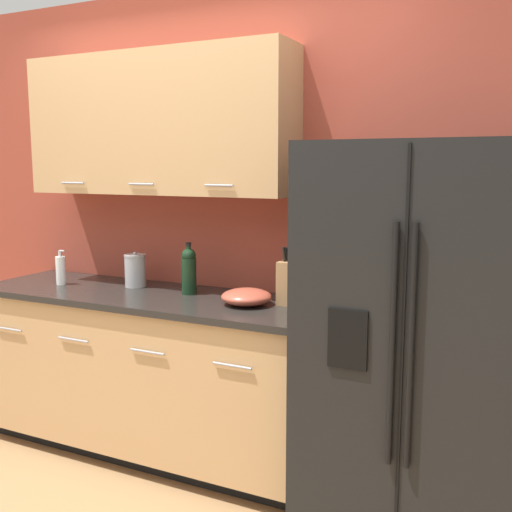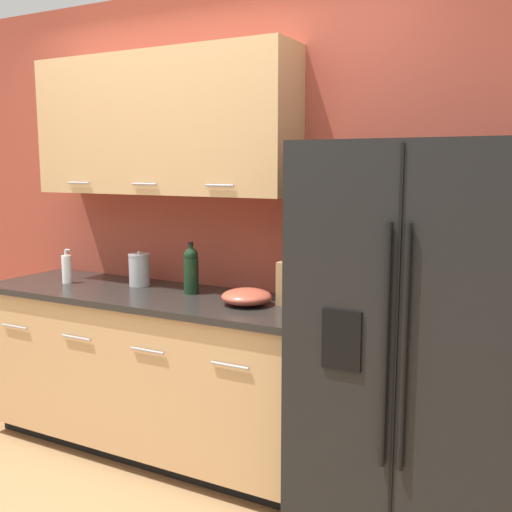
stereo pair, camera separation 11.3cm
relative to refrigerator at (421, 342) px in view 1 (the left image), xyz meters
name	(u,v)px [view 1 (the left image)]	position (x,y,z in m)	size (l,w,h in m)	color
wall_back	(195,200)	(-1.37, 0.37, 0.57)	(10.00, 0.39, 2.60)	#993D2D
counter_unit	(148,371)	(-1.51, 0.07, -0.39)	(2.01, 0.64, 0.92)	black
refrigerator	(421,342)	(0.00, 0.00, 0.00)	(0.95, 0.78, 1.72)	black
knife_block	(292,282)	(-0.67, 0.15, 0.18)	(0.13, 0.11, 0.31)	#A87A4C
wine_bottle	(189,270)	(-1.28, 0.15, 0.20)	(0.08, 0.08, 0.28)	black
soap_dispenser	(61,270)	(-2.10, 0.04, 0.15)	(0.06, 0.06, 0.21)	white
steel_canister	(135,270)	(-1.66, 0.18, 0.16)	(0.12, 0.12, 0.20)	#A3A3A5
mixing_bowl	(246,297)	(-0.88, 0.05, 0.11)	(0.26, 0.26, 0.08)	#B24C38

